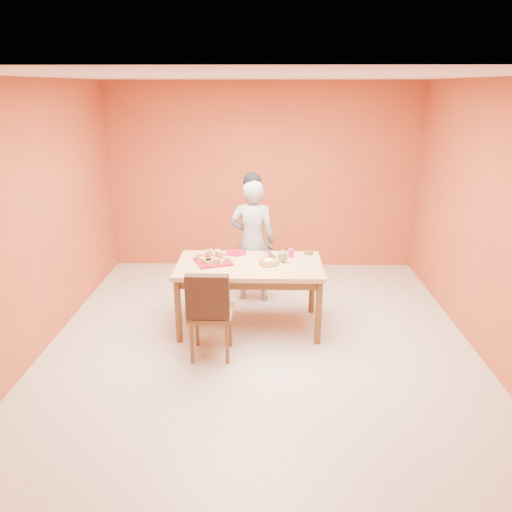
{
  "coord_description": "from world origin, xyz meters",
  "views": [
    {
      "loc": [
        0.06,
        -4.76,
        2.62
      ],
      "look_at": [
        -0.05,
        0.3,
        0.89
      ],
      "focal_mm": 35.0,
      "sensor_mm": 36.0,
      "label": 1
    }
  ],
  "objects_px": {
    "red_dinner_plate": "(236,253)",
    "magenta_glass": "(291,253)",
    "person": "(252,241)",
    "pastry_platter": "(213,261)",
    "sponge_cake": "(269,262)",
    "dining_chair": "(211,311)",
    "checker_tin": "(309,253)",
    "dining_table": "(249,272)",
    "egg_ornament": "(283,256)"
  },
  "relations": [
    {
      "from": "pastry_platter",
      "to": "red_dinner_plate",
      "type": "relative_size",
      "value": 1.53
    },
    {
      "from": "red_dinner_plate",
      "to": "person",
      "type": "bearing_deg",
      "value": 68.36
    },
    {
      "from": "pastry_platter",
      "to": "red_dinner_plate",
      "type": "bearing_deg",
      "value": 52.58
    },
    {
      "from": "pastry_platter",
      "to": "red_dinner_plate",
      "type": "xyz_separation_m",
      "value": [
        0.24,
        0.31,
        -0.0
      ]
    },
    {
      "from": "red_dinner_plate",
      "to": "sponge_cake",
      "type": "bearing_deg",
      "value": -47.51
    },
    {
      "from": "dining_chair",
      "to": "sponge_cake",
      "type": "bearing_deg",
      "value": 46.91
    },
    {
      "from": "sponge_cake",
      "to": "magenta_glass",
      "type": "distance_m",
      "value": 0.39
    },
    {
      "from": "dining_chair",
      "to": "red_dinner_plate",
      "type": "xyz_separation_m",
      "value": [
        0.2,
        1.02,
        0.28
      ]
    },
    {
      "from": "magenta_glass",
      "to": "dining_chair",
      "type": "bearing_deg",
      "value": -132.62
    },
    {
      "from": "sponge_cake",
      "to": "egg_ornament",
      "type": "xyz_separation_m",
      "value": [
        0.15,
        0.11,
        0.03
      ]
    },
    {
      "from": "egg_ornament",
      "to": "checker_tin",
      "type": "height_order",
      "value": "egg_ornament"
    },
    {
      "from": "pastry_platter",
      "to": "magenta_glass",
      "type": "distance_m",
      "value": 0.89
    },
    {
      "from": "dining_table",
      "to": "sponge_cake",
      "type": "bearing_deg",
      "value": -16.2
    },
    {
      "from": "person",
      "to": "egg_ornament",
      "type": "height_order",
      "value": "person"
    },
    {
      "from": "dining_chair",
      "to": "magenta_glass",
      "type": "bearing_deg",
      "value": 47.98
    },
    {
      "from": "red_dinner_plate",
      "to": "checker_tin",
      "type": "bearing_deg",
      "value": 0.0
    },
    {
      "from": "person",
      "to": "pastry_platter",
      "type": "height_order",
      "value": "person"
    },
    {
      "from": "person",
      "to": "pastry_platter",
      "type": "bearing_deg",
      "value": 65.33
    },
    {
      "from": "person",
      "to": "magenta_glass",
      "type": "height_order",
      "value": "person"
    },
    {
      "from": "pastry_platter",
      "to": "red_dinner_plate",
      "type": "distance_m",
      "value": 0.39
    },
    {
      "from": "dining_chair",
      "to": "dining_table",
      "type": "bearing_deg",
      "value": 62.1
    },
    {
      "from": "dining_table",
      "to": "red_dinner_plate",
      "type": "height_order",
      "value": "red_dinner_plate"
    },
    {
      "from": "egg_ornament",
      "to": "sponge_cake",
      "type": "bearing_deg",
      "value": -167.79
    },
    {
      "from": "egg_ornament",
      "to": "dining_chair",
      "type": "bearing_deg",
      "value": -159.08
    },
    {
      "from": "pastry_platter",
      "to": "magenta_glass",
      "type": "bearing_deg",
      "value": 12.78
    },
    {
      "from": "dining_table",
      "to": "person",
      "type": "distance_m",
      "value": 0.8
    },
    {
      "from": "checker_tin",
      "to": "person",
      "type": "bearing_deg",
      "value": 146.57
    },
    {
      "from": "checker_tin",
      "to": "sponge_cake",
      "type": "bearing_deg",
      "value": -138.41
    },
    {
      "from": "red_dinner_plate",
      "to": "sponge_cake",
      "type": "relative_size",
      "value": 1.02
    },
    {
      "from": "dining_chair",
      "to": "checker_tin",
      "type": "height_order",
      "value": "dining_chair"
    },
    {
      "from": "dining_chair",
      "to": "pastry_platter",
      "type": "distance_m",
      "value": 0.76
    },
    {
      "from": "pastry_platter",
      "to": "magenta_glass",
      "type": "xyz_separation_m",
      "value": [
        0.87,
        0.2,
        0.04
      ]
    },
    {
      "from": "red_dinner_plate",
      "to": "egg_ornament",
      "type": "bearing_deg",
      "value": -29.81
    },
    {
      "from": "dining_table",
      "to": "person",
      "type": "height_order",
      "value": "person"
    },
    {
      "from": "dining_chair",
      "to": "sponge_cake",
      "type": "xyz_separation_m",
      "value": [
        0.58,
        0.6,
        0.31
      ]
    },
    {
      "from": "person",
      "to": "egg_ornament",
      "type": "relative_size",
      "value": 10.84
    },
    {
      "from": "sponge_cake",
      "to": "red_dinner_plate",
      "type": "bearing_deg",
      "value": 132.49
    },
    {
      "from": "red_dinner_plate",
      "to": "sponge_cake",
      "type": "height_order",
      "value": "sponge_cake"
    },
    {
      "from": "magenta_glass",
      "to": "checker_tin",
      "type": "xyz_separation_m",
      "value": [
        0.21,
        0.12,
        -0.03
      ]
    },
    {
      "from": "person",
      "to": "checker_tin",
      "type": "bearing_deg",
      "value": 150.71
    },
    {
      "from": "red_dinner_plate",
      "to": "checker_tin",
      "type": "height_order",
      "value": "checker_tin"
    },
    {
      "from": "sponge_cake",
      "to": "person",
      "type": "bearing_deg",
      "value": 103.39
    },
    {
      "from": "pastry_platter",
      "to": "sponge_cake",
      "type": "height_order",
      "value": "sponge_cake"
    },
    {
      "from": "red_dinner_plate",
      "to": "magenta_glass",
      "type": "relative_size",
      "value": 2.58
    },
    {
      "from": "dining_chair",
      "to": "pastry_platter",
      "type": "bearing_deg",
      "value": 93.91
    },
    {
      "from": "sponge_cake",
      "to": "egg_ornament",
      "type": "distance_m",
      "value": 0.19
    },
    {
      "from": "egg_ornament",
      "to": "pastry_platter",
      "type": "bearing_deg",
      "value": 157.31
    },
    {
      "from": "checker_tin",
      "to": "pastry_platter",
      "type": "bearing_deg",
      "value": -163.84
    },
    {
      "from": "person",
      "to": "checker_tin",
      "type": "xyz_separation_m",
      "value": [
        0.67,
        -0.44,
        -0.0
      ]
    },
    {
      "from": "egg_ornament",
      "to": "red_dinner_plate",
      "type": "bearing_deg",
      "value": 126.74
    }
  ]
}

